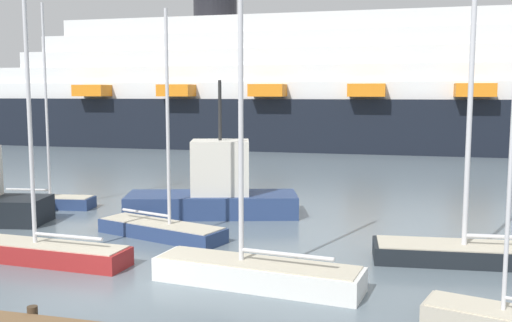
{
  "coord_description": "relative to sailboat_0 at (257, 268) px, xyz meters",
  "views": [
    {
      "loc": [
        8.17,
        -14.12,
        5.67
      ],
      "look_at": [
        0.0,
        17.32,
        1.85
      ],
      "focal_mm": 40.39,
      "sensor_mm": 36.0,
      "label": 1
    }
  ],
  "objects": [
    {
      "name": "sailboat_3",
      "position": [
        -5.11,
        4.65,
        -0.1
      ],
      "size": [
        5.72,
        3.07,
        8.84
      ],
      "rotation": [
        0.0,
        0.0,
        -0.31
      ],
      "color": "navy",
      "rests_on": "ground_plane"
    },
    {
      "name": "sailboat_5",
      "position": [
        -13.28,
        8.69,
        -0.05
      ],
      "size": [
        5.25,
        1.88,
        9.99
      ],
      "rotation": [
        0.0,
        0.0,
        0.13
      ],
      "color": "navy",
      "rests_on": "ground_plane"
    },
    {
      "name": "ground_plane",
      "position": [
        -4.04,
        -1.85,
        -0.53
      ],
      "size": [
        600.0,
        600.0,
        0.0
      ],
      "primitive_type": "plane",
      "color": "slate"
    },
    {
      "name": "sailboat_4",
      "position": [
        -7.44,
        0.52,
        -0.03
      ],
      "size": [
        5.9,
        1.68,
        10.01
      ],
      "rotation": [
        0.0,
        0.0,
        3.08
      ],
      "color": "maroon",
      "rests_on": "ground_plane"
    },
    {
      "name": "sailboat_2",
      "position": [
        6.71,
        4.12,
        0.01
      ],
      "size": [
        7.25,
        2.52,
        11.8
      ],
      "rotation": [
        0.0,
        0.0,
        3.24
      ],
      "color": "black",
      "rests_on": "ground_plane"
    },
    {
      "name": "channel_buoy_1",
      "position": [
        -6.15,
        11.63,
        -0.16
      ],
      "size": [
        0.72,
        0.72,
        1.7
      ],
      "color": "red",
      "rests_on": "ground_plane"
    },
    {
      "name": "sailboat_0",
      "position": [
        0.0,
        0.0,
        0.0
      ],
      "size": [
        6.41,
        2.3,
        10.46
      ],
      "rotation": [
        0.0,
        0.0,
        3.02
      ],
      "color": "white",
      "rests_on": "ground_plane"
    },
    {
      "name": "cruise_ship",
      "position": [
        0.44,
        44.69,
        5.32
      ],
      "size": [
        93.2,
        15.0,
        18.16
      ],
      "rotation": [
        0.0,
        0.0,
        0.01
      ],
      "color": "black",
      "rests_on": "ground_plane"
    },
    {
      "name": "fishing_boat_1",
      "position": [
        -4.37,
        9.17,
        0.66
      ],
      "size": [
        8.31,
        4.77,
        6.27
      ],
      "rotation": [
        0.0,
        0.0,
        0.28
      ],
      "color": "navy",
      "rests_on": "ground_plane"
    }
  ]
}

